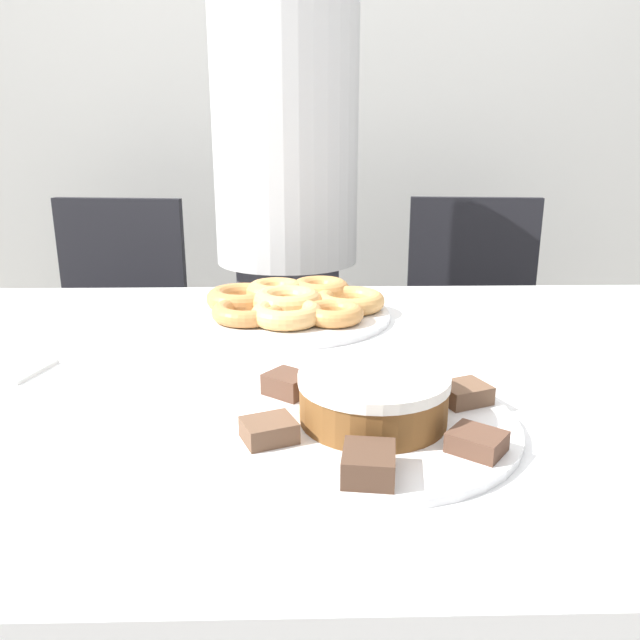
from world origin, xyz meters
The scene contains 23 objects.
wall_back centered at (0.00, 1.58, 1.30)m, with size 8.00×0.05×2.60m.
table centered at (0.00, 0.00, 0.69)m, with size 1.57×0.95×0.78m.
person_standing centered at (-0.06, 0.79, 0.82)m, with size 0.36×0.36×1.57m.
office_chair_left centered at (-0.60, 0.94, 0.44)m, with size 0.49×0.49×0.91m.
office_chair_right centered at (0.49, 0.94, 0.44)m, with size 0.49×0.49×0.91m.
plate_cake centered at (0.06, -0.19, 0.78)m, with size 0.32×0.32×0.01m.
plate_donuts centered at (-0.05, 0.24, 0.78)m, with size 0.36×0.36×0.01m.
frosted_cake centered at (0.06, -0.19, 0.81)m, with size 0.16×0.16×0.05m.
lamington_0 centered at (0.04, -0.31, 0.80)m, with size 0.05×0.06×0.03m.
lamington_1 centered at (0.15, -0.27, 0.80)m, with size 0.07×0.07×0.02m.
lamington_2 centered at (0.17, -0.15, 0.80)m, with size 0.07×0.06×0.02m.
lamington_3 centered at (0.08, -0.08, 0.80)m, with size 0.05×0.05×0.02m.
lamington_4 centered at (-0.04, -0.12, 0.80)m, with size 0.07×0.07×0.03m.
lamington_5 centered at (-0.05, -0.24, 0.80)m, with size 0.06×0.06×0.02m.
donut_0 centered at (-0.05, 0.24, 0.81)m, with size 0.12×0.12×0.04m.
donut_1 centered at (0.03, 0.18, 0.80)m, with size 0.10×0.10×0.03m.
donut_2 centered at (0.06, 0.26, 0.80)m, with size 0.13×0.13×0.03m.
donut_3 centered at (0.01, 0.33, 0.81)m, with size 0.11×0.11×0.04m.
donut_4 centered at (-0.07, 0.32, 0.81)m, with size 0.11×0.11×0.04m.
donut_5 centered at (-0.13, 0.28, 0.80)m, with size 0.13×0.13×0.03m.
donut_6 centered at (-0.11, 0.20, 0.80)m, with size 0.12×0.12×0.03m.
donut_7 centered at (-0.05, 0.17, 0.80)m, with size 0.12×0.12×0.03m.
napkin centered at (-0.43, -0.01, 0.78)m, with size 0.13×0.11×0.01m.
Camera 1 is at (-0.01, -0.82, 1.09)m, focal length 35.00 mm.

